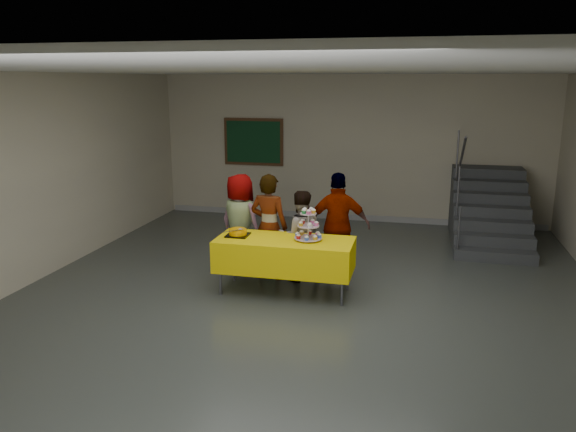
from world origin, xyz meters
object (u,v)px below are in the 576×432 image
(cupcake_stand, at_px, (308,227))
(staircase, at_px, (488,213))
(bear_cake, at_px, (238,232))
(schoolchild_c, at_px, (300,236))
(noticeboard, at_px, (254,142))
(schoolchild_b, at_px, (269,227))
(schoolchild_d, at_px, (338,226))
(bake_table, at_px, (285,254))
(schoolchild_a, at_px, (240,223))

(cupcake_stand, distance_m, staircase, 4.43)
(staircase, bearing_deg, bear_cake, -136.63)
(schoolchild_c, height_order, noticeboard, noticeboard)
(schoolchild_b, xyz_separation_m, schoolchild_d, (0.99, 0.26, 0.01))
(bake_table, height_order, staircase, staircase)
(cupcake_stand, relative_size, staircase, 0.19)
(schoolchild_a, relative_size, schoolchild_d, 0.95)
(bake_table, xyz_separation_m, noticeboard, (-1.74, 4.36, 1.04))
(noticeboard, bearing_deg, cupcake_stand, -64.46)
(schoolchild_c, height_order, staircase, staircase)
(bake_table, xyz_separation_m, bear_cake, (-0.68, 0.03, 0.27))
(cupcake_stand, distance_m, noticeboard, 4.83)
(noticeboard, bearing_deg, bear_cake, -76.20)
(bake_table, height_order, schoolchild_b, schoolchild_b)
(bake_table, height_order, schoolchild_d, schoolchild_d)
(schoolchild_a, height_order, schoolchild_b, schoolchild_b)
(schoolchild_b, distance_m, staircase, 4.52)
(bear_cake, bearing_deg, noticeboard, 103.80)
(noticeboard, bearing_deg, schoolchild_b, -70.19)
(cupcake_stand, distance_m, schoolchild_d, 0.83)
(bake_table, bearing_deg, schoolchild_b, 124.33)
(bear_cake, height_order, schoolchild_b, schoolchild_b)
(schoolchild_c, relative_size, staircase, 0.56)
(bake_table, xyz_separation_m, staircase, (3.02, 3.52, -0.07))
(bake_table, bearing_deg, schoolchild_c, 79.74)
(bake_table, xyz_separation_m, cupcake_stand, (0.32, 0.04, 0.39))
(schoolchild_a, xyz_separation_m, staircase, (3.91, 2.74, -0.27))
(schoolchild_b, bearing_deg, noticeboard, -61.89)
(schoolchild_b, relative_size, schoolchild_c, 1.17)
(bear_cake, bearing_deg, schoolchild_b, 58.69)
(schoolchild_d, height_order, noticeboard, noticeboard)
(schoolchild_b, bearing_deg, staircase, -130.35)
(bake_table, xyz_separation_m, schoolchild_b, (-0.37, 0.54, 0.23))
(schoolchild_a, height_order, schoolchild_c, schoolchild_a)
(bake_table, xyz_separation_m, schoolchild_c, (0.10, 0.54, 0.12))
(cupcake_stand, relative_size, bear_cake, 1.24)
(schoolchild_d, bearing_deg, noticeboard, -64.47)
(schoolchild_a, bearing_deg, schoolchild_d, -156.78)
(schoolchild_b, height_order, staircase, staircase)
(bake_table, relative_size, schoolchild_a, 1.24)
(cupcake_stand, bearing_deg, noticeboard, 115.54)
(schoolchild_a, distance_m, staircase, 4.78)
(bake_table, xyz_separation_m, schoolchild_a, (-0.89, 0.78, 0.20))
(schoolchild_c, relative_size, noticeboard, 1.04)
(bake_table, distance_m, schoolchild_d, 1.04)
(cupcake_stand, relative_size, schoolchild_a, 0.29)
(cupcake_stand, bearing_deg, schoolchild_a, 148.43)
(staircase, bearing_deg, bake_table, -130.62)
(cupcake_stand, height_order, schoolchild_d, schoolchild_d)
(schoolchild_a, height_order, noticeboard, noticeboard)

